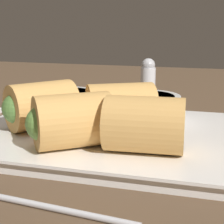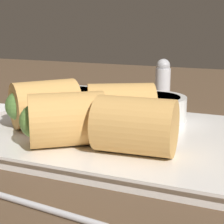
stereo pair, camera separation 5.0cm
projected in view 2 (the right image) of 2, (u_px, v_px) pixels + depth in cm
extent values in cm
cube|color=brown|center=(113.00, 149.00, 43.59)|extent=(180.00, 140.00, 2.00)
cube|color=white|center=(112.00, 138.00, 42.69)|extent=(30.05, 22.53, 1.20)
cube|color=white|center=(112.00, 131.00, 42.50)|extent=(31.25, 23.43, 0.30)
cylinder|color=#DBA356|center=(135.00, 126.00, 34.70)|extent=(7.76, 5.89, 5.34)
sphere|color=beige|center=(106.00, 123.00, 35.58)|extent=(3.47, 3.47, 3.47)
cylinder|color=#DBA356|center=(120.00, 108.00, 41.65)|extent=(9.01, 8.16, 5.34)
sphere|color=#B23D2D|center=(94.00, 108.00, 41.41)|extent=(3.47, 3.47, 3.47)
cylinder|color=#DBA356|center=(67.00, 119.00, 36.88)|extent=(9.10, 8.66, 5.34)
sphere|color=#6B9E47|center=(37.00, 121.00, 36.23)|extent=(3.47, 3.47, 3.47)
cylinder|color=#DBA356|center=(45.00, 103.00, 43.84)|extent=(8.83, 9.08, 5.34)
sphere|color=#56843D|center=(21.00, 106.00, 42.56)|extent=(3.47, 3.47, 3.47)
cylinder|color=silver|center=(152.00, 108.00, 46.77)|extent=(8.60, 8.60, 2.93)
cylinder|color=#DBBC89|center=(152.00, 98.00, 46.47)|extent=(7.05, 7.05, 0.53)
cylinder|color=silver|center=(73.00, 102.00, 50.35)|extent=(8.60, 8.60, 2.93)
cylinder|color=#477038|center=(73.00, 93.00, 50.06)|extent=(7.05, 7.05, 0.53)
cylinder|color=silver|center=(37.00, 206.00, 27.86)|extent=(12.15, 1.74, 0.50)
cylinder|color=silver|center=(163.00, 88.00, 59.48)|extent=(2.41, 2.41, 6.22)
sphere|color=#B7B7BC|center=(163.00, 66.00, 58.62)|extent=(2.17, 2.17, 2.17)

